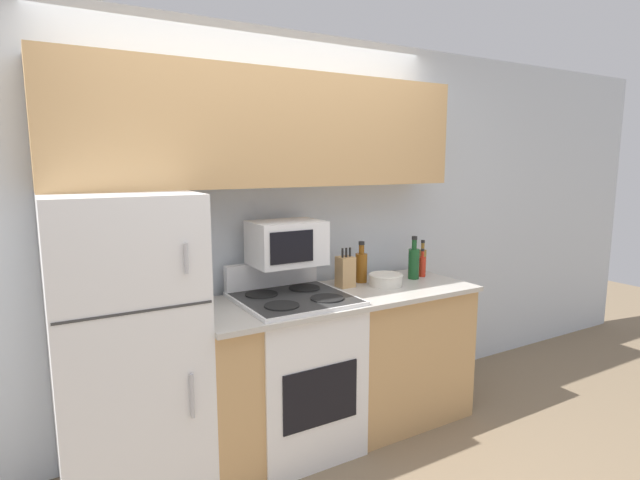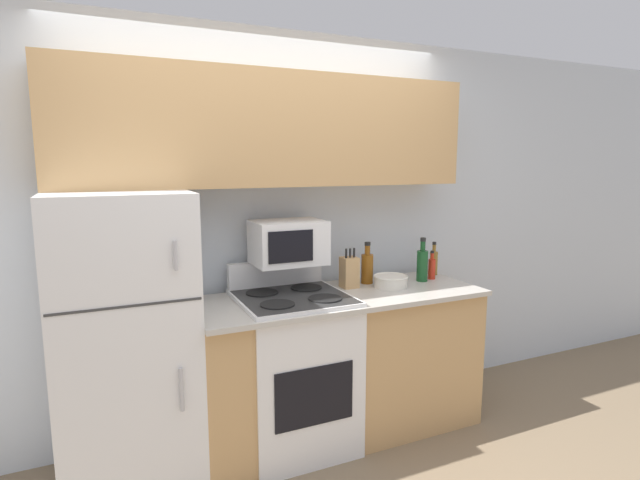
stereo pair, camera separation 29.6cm
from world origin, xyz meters
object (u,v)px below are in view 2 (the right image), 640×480
Objects in this scene: bottle_hot_sauce at (432,268)px; bottle_whiskey at (367,267)px; bowl at (391,281)px; refrigerator at (126,342)px; stove at (293,369)px; bottle_wine_green at (422,264)px; microwave at (288,242)px; knife_block at (349,272)px; bottle_vinegar at (434,262)px.

bottle_whiskey reaches higher than bottle_hot_sauce.
bottle_whiskey reaches higher than bowl.
refrigerator is 7.01× the size of bowl.
refrigerator is 1.43× the size of stove.
bowl is 0.30m from bottle_wine_green.
microwave is 0.97m from bottle_wine_green.
bowl is (0.25, -0.11, -0.06)m from knife_block.
bottle_wine_green is at bearing 11.55° from bowl.
stove is (0.93, -0.03, -0.31)m from refrigerator.
microwave is at bearing 175.34° from knife_block.
bottle_vinegar is (1.14, 0.04, -0.23)m from microwave.
bottle_hot_sauce is 0.83× the size of bottle_vinegar.
bowl is (0.66, -0.14, -0.28)m from microwave.
bowl is (1.62, -0.03, 0.17)m from refrigerator.
stove is at bearing -176.21° from bottle_wine_green.
refrigerator reaches higher than bottle_vinegar.
bottle_hot_sauce is at bearing -3.56° from microwave.
bottle_vinegar is at bearing 20.99° from bowl.
knife_block reaches higher than bowl.
microwave is at bearing 174.81° from bottle_wine_green.
stove is at bearing -170.77° from bottle_vinegar.
bottle_whiskey is (0.57, 0.02, -0.21)m from microwave.
knife_block is 0.92× the size of bottle_whiskey.
knife_block is (0.44, 0.12, 0.54)m from stove.
microwave is (0.03, 0.15, 0.76)m from stove.
bottle_vinegar is (2.10, 0.16, 0.22)m from refrigerator.
bottle_whiskey is at bearing 170.05° from bottle_hot_sauce.
refrigerator reaches higher than bowl.
knife_block reaches higher than stove.
refrigerator is at bearing 179.09° from bowl.
microwave is (0.97, 0.12, 0.45)m from refrigerator.
refrigerator is at bearing -179.01° from bottle_wine_green.
microwave is 0.61m from bottle_whiskey.
knife_block is at bearing 14.85° from stove.
stove is 1.13m from bottle_wine_green.
refrigerator reaches higher than bottle_whiskey.
refrigerator is 5.28× the size of bottle_wine_green.
bottle_whiskey is (0.60, 0.17, 0.55)m from stove.
stove is 0.84m from bowl.
bottle_wine_green is (0.98, 0.06, 0.55)m from stove.
microwave reaches higher than knife_block.
refrigerator is 1.63m from bowl.
stove is at bearing -1.94° from refrigerator.
bottle_wine_green reaches higher than bottle_whiskey.
bowl is 0.81× the size of bottle_whiskey.
knife_block is 1.29× the size of bottle_hot_sauce.
bottle_hot_sauce is 0.71× the size of bottle_whiskey.
bottle_wine_green is at bearing -15.48° from bottle_whiskey.
stove reaches higher than bowl.
refrigerator reaches higher than knife_block.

